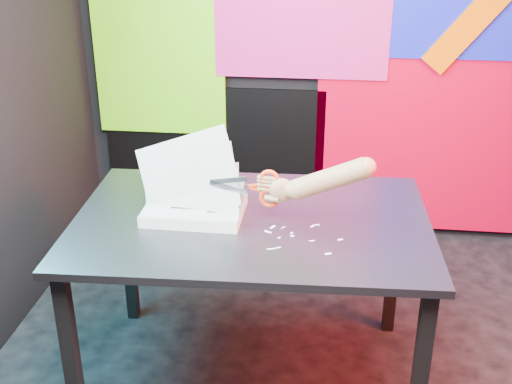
# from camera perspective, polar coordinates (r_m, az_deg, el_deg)

# --- Properties ---
(room) EXTENTS (3.01, 3.01, 2.71)m
(room) POSITION_cam_1_polar(r_m,az_deg,el_deg) (2.12, 8.90, 10.72)
(room) COLOR #272628
(room) RESTS_ON ground
(backdrop) EXTENTS (2.88, 0.05, 2.08)m
(backdrop) POSITION_cam_1_polar(r_m,az_deg,el_deg) (3.64, 8.92, 9.99)
(backdrop) COLOR #C20022
(backdrop) RESTS_ON ground
(work_table) EXTENTS (1.37, 0.94, 0.75)m
(work_table) POSITION_cam_1_polar(r_m,az_deg,el_deg) (2.46, -0.41, -3.98)
(work_table) COLOR black
(work_table) RESTS_ON ground
(printout_stack) EXTENTS (0.43, 0.27, 0.35)m
(printout_stack) POSITION_cam_1_polar(r_m,az_deg,el_deg) (2.45, -5.50, -1.35)
(printout_stack) COLOR silver
(printout_stack) RESTS_ON work_table
(scissors) EXTENTS (0.27, 0.05, 0.15)m
(scissors) POSITION_cam_1_polar(r_m,az_deg,el_deg) (2.34, 0.76, 0.34)
(scissors) COLOR #9DA3AF
(scissors) RESTS_ON printout_stack
(hand_forearm) EXTENTS (0.41, 0.12, 0.20)m
(hand_forearm) POSITION_cam_1_polar(r_m,az_deg,el_deg) (2.28, 5.79, 1.00)
(hand_forearm) COLOR #A06A3A
(hand_forearm) RESTS_ON work_table
(paper_clippings) EXTENTS (0.29, 0.22, 0.00)m
(paper_clippings) POSITION_cam_1_polar(r_m,az_deg,el_deg) (2.30, 3.49, -3.94)
(paper_clippings) COLOR white
(paper_clippings) RESTS_ON work_table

